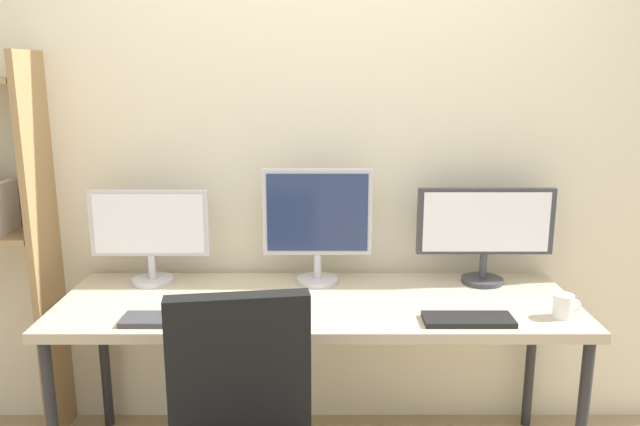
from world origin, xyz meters
name	(u,v)px	position (x,y,z in m)	size (l,w,h in m)	color
wall_back	(320,149)	(0.00, 1.02, 1.30)	(4.49, 0.10, 2.60)	beige
desk	(320,312)	(0.00, 0.60, 0.69)	(2.09, 0.68, 0.74)	tan
monitor_left	(153,230)	(-0.72, 0.81, 0.98)	(0.51, 0.18, 0.41)	silver
monitor_center	(320,220)	(0.00, 0.81, 1.02)	(0.47, 0.18, 0.50)	silver
monitor_right	(488,228)	(0.72, 0.81, 0.99)	(0.59, 0.18, 0.42)	#38383D
keyboard_left	(169,319)	(-0.56, 0.37, 0.75)	(0.32, 0.13, 0.02)	#38383D
keyboard_right	(471,320)	(0.56, 0.37, 0.75)	(0.33, 0.13, 0.02)	black
computer_mouse	(223,316)	(-0.36, 0.38, 0.76)	(0.06, 0.10, 0.03)	black
coffee_mug	(567,306)	(0.93, 0.42, 0.79)	(0.11, 0.08, 0.09)	white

